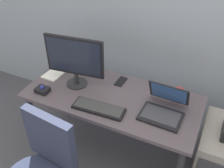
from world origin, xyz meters
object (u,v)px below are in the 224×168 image
keyboard (99,108)px  trackball_mouse (42,90)px  coffee_mug (179,95)px  monitor_main (75,59)px  cell_phone (121,81)px  laptop (164,108)px  file_cabinet (223,161)px  paper_notepad (54,74)px

keyboard → trackball_mouse: (-0.53, -0.00, 0.01)m
keyboard → coffee_mug: size_ratio=4.12×
monitor_main → coffee_mug: 0.89m
coffee_mug → cell_phone: size_ratio=0.71×
monitor_main → keyboard: bearing=-33.3°
laptop → coffee_mug: size_ratio=3.26×
file_cabinet → monitor_main: bearing=-178.0°
file_cabinet → paper_notepad: size_ratio=2.96×
monitor_main → laptop: 0.81m
file_cabinet → paper_notepad: bearing=-179.8°
laptop → cell_phone: size_ratio=2.32×
paper_notepad → file_cabinet: bearing=0.2°
monitor_main → keyboard: size_ratio=1.21×
file_cabinet → laptop: laptop is taller
keyboard → paper_notepad: keyboard is taller
paper_notepad → cell_phone: bearing=14.1°
coffee_mug → cell_phone: coffee_mug is taller
coffee_mug → paper_notepad: coffee_mug is taller
monitor_main → trackball_mouse: bearing=-132.9°
keyboard → laptop: laptop is taller
coffee_mug → monitor_main: bearing=-169.0°
laptop → paper_notepad: laptop is taller
monitor_main → laptop: monitor_main is taller
file_cabinet → keyboard: size_ratio=1.48×
file_cabinet → keyboard: 1.09m
keyboard → trackball_mouse: 0.53m
monitor_main → paper_notepad: monitor_main is taller
file_cabinet → monitor_main: size_ratio=1.23×
coffee_mug → cell_phone: (-0.52, 0.03, -0.05)m
keyboard → cell_phone: 0.41m
keyboard → cell_phone: size_ratio=2.93×
laptop → cell_phone: (-0.45, 0.23, -0.05)m
file_cabinet → laptop: (-0.52, -0.09, 0.45)m
file_cabinet → monitor_main: (-1.31, -0.05, 0.65)m
trackball_mouse → keyboard: bearing=0.4°
keyboard → laptop: (0.46, 0.17, 0.04)m
file_cabinet → keyboard: keyboard is taller
cell_phone → trackball_mouse: bearing=-140.6°
keyboard → paper_notepad: (-0.59, 0.26, -0.01)m
monitor_main → coffee_mug: (0.85, 0.16, -0.20)m
laptop → cell_phone: bearing=152.8°
trackball_mouse → coffee_mug: (1.05, 0.38, 0.03)m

